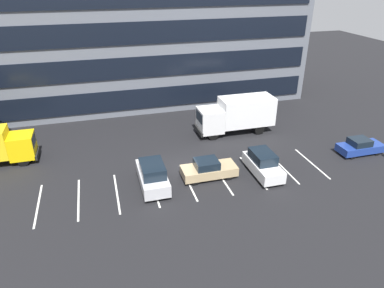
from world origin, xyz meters
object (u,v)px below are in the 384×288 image
at_px(suv_silver, 152,175).
at_px(sedan_tan, 208,169).
at_px(box_truck_white, 237,114).
at_px(sedan_navy, 360,146).
at_px(suv_white, 263,164).

relative_size(suv_silver, sedan_tan, 1.05).
height_order(box_truck_white, sedan_navy, box_truck_white).
bearing_deg(suv_white, sedan_tan, 170.57).
distance_m(suv_white, sedan_tan, 4.50).
bearing_deg(box_truck_white, suv_silver, -142.57).
bearing_deg(sedan_tan, sedan_navy, 0.68).
relative_size(box_truck_white, sedan_navy, 1.91).
bearing_deg(sedan_navy, sedan_tan, -179.32).
xyz_separation_m(sedan_navy, suv_white, (-10.18, -0.91, 0.25)).
height_order(suv_silver, sedan_tan, suv_silver).
bearing_deg(box_truck_white, sedan_navy, -39.18).
bearing_deg(suv_white, suv_silver, 176.08).
bearing_deg(box_truck_white, suv_white, -97.35).
distance_m(sedan_navy, suv_white, 10.23).
relative_size(suv_white, sedan_tan, 0.98).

